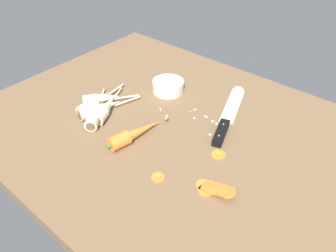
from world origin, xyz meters
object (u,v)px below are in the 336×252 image
Objects in this scene: carrot_slice_stray_near at (205,190)px; prep_bowl at (168,86)px; parsnip_mid_left at (95,112)px; parsnip_outer at (95,102)px; chefs_knife at (230,111)px; parsnip_front at (106,108)px; carrot_slice_stray_mid at (158,177)px; carrot_slice_stray_far at (218,154)px; whole_carrot at (134,134)px; carrot_slice_stack at (216,189)px; parsnip_mid_right at (102,99)px; parsnip_back at (100,108)px.

carrot_slice_stray_near is 46.64cm from prep_bowl.
parsnip_mid_left is 5.98cm from parsnip_outer.
parsnip_front is at bearing -139.52° from chefs_knife.
carrot_slice_stray_mid is 18.40cm from carrot_slice_stray_far.
whole_carrot is (-14.31, -29.28, 1.45)cm from chefs_knife.
parsnip_outer is at bearing 139.71° from parsnip_mid_left.
carrot_slice_stack is at bearing -5.57° from parsnip_outer.
prep_bowl is at bearing 62.27° from parsnip_outer.
whole_carrot is at bearing 174.41° from carrot_slice_stray_near.
parsnip_outer is 44.19cm from carrot_slice_stray_far.
parsnip_mid_right is 49.05cm from carrot_slice_stray_near.
parsnip_mid_left and parsnip_outer have the same top height.
parsnip_mid_right is 0.79× the size of parsnip_back.
chefs_knife is 39.75cm from parsnip_front.
parsnip_back is at bearing -108.32° from prep_bowl.
parsnip_back is 2.03× the size of carrot_slice_stack.
parsnip_mid_right is at bearing -120.37° from prep_bowl.
prep_bowl reaches higher than carrot_slice_stack.
parsnip_back is (-17.31, 2.40, -0.12)cm from whole_carrot.
parsnip_back is at bearing 175.59° from carrot_slice_stack.
chefs_knife reaches higher than carrot_slice_stray_mid.
carrot_slice_stack reaches higher than carrot_slice_stray_mid.
carrot_slice_stack is (50.13, -7.46, -0.90)cm from parsnip_mid_right.
carrot_slice_stray_mid is at bearing -15.72° from parsnip_back.
parsnip_mid_right is (-35.48, -22.99, 1.33)cm from chefs_knife.
parsnip_mid_right is at bearing -147.06° from chefs_knife.
chefs_knife is 34.37cm from carrot_slice_stray_near.
prep_bowl is (-31.72, 16.33, 1.79)cm from carrot_slice_stray_far.
carrot_slice_stray_mid is 0.32× the size of prep_bowl.
whole_carrot is 1.90× the size of prep_bowl.
whole_carrot is 2.02× the size of carrot_slice_stack.
whole_carrot is at bearing -7.89° from parsnip_back.
parsnip_back is at bearing -139.63° from chefs_knife.
parsnip_mid_left reaches higher than carrot_slice_stray_mid.
parsnip_front is at bearing 161.77° from carrot_slice_stray_mid.
parsnip_mid_left is (-31.05, -29.42, 1.33)cm from chefs_knife.
carrot_slice_stray_mid is (36.37, -13.04, -1.62)cm from parsnip_mid_right.
carrot_slice_stray_mid is at bearing -160.87° from carrot_slice_stray_near.
carrot_slice_stray_far is (-4.64, 12.83, -0.00)cm from carrot_slice_stray_near.
carrot_slice_stray_far is at bearing 5.10° from parsnip_mid_right.
parsnip_front is 38.92cm from carrot_slice_stray_far.
parsnip_front and parsnip_back have the same top height.
parsnip_back and prep_bowl have the same top height.
carrot_slice_stray_far is 35.72cm from prep_bowl.
parsnip_outer is 50.50cm from carrot_slice_stack.
chefs_knife is 41.53cm from parsnip_back.
parsnip_outer is at bearing 172.48° from carrot_slice_stray_near.
parsnip_mid_right is 4.27× the size of carrot_slice_stray_far.
parsnip_outer is (-3.99, 1.33, -0.00)cm from parsnip_back.
parsnip_mid_left is (-16.74, -0.13, -0.12)cm from whole_carrot.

